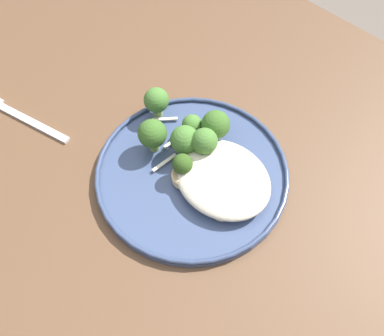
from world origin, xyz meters
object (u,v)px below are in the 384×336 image
at_px(broccoli_floret_right_tilted, 216,125).
at_px(seared_scallop_rear_pale, 223,210).
at_px(dinner_fork, 21,117).
at_px(dinner_plate, 192,172).
at_px(seared_scallop_right_edge, 223,178).
at_px(seared_scallop_front_small, 189,163).
at_px(broccoli_floret_split_head, 152,134).
at_px(seared_scallop_tilted_round, 182,178).
at_px(broccoli_floret_beside_noodles, 192,125).
at_px(broccoli_floret_tall_stalk, 182,165).
at_px(broccoli_floret_small_sprig, 204,142).
at_px(broccoli_floret_left_leaning, 156,101).
at_px(seared_scallop_half_hidden, 224,156).
at_px(broccoli_floret_center_pile, 185,140).
at_px(seared_scallop_left_edge, 207,191).

bearing_deg(broccoli_floret_right_tilted, seared_scallop_rear_pale, -41.53).
bearing_deg(dinner_fork, dinner_plate, 23.76).
xyz_separation_m(seared_scallop_right_edge, broccoli_floret_right_tilted, (-0.06, 0.05, 0.02)).
bearing_deg(seared_scallop_front_small, broccoli_floret_split_head, -166.98).
bearing_deg(seared_scallop_tilted_round, broccoli_floret_beside_noodles, 125.74).
bearing_deg(seared_scallop_tilted_round, broccoli_floret_tall_stalk, 130.60).
distance_m(broccoli_floret_small_sprig, broccoli_floret_left_leaning, 0.11).
xyz_separation_m(broccoli_floret_split_head, broccoli_floret_right_tilted, (0.05, 0.08, -0.00)).
height_order(seared_scallop_half_hidden, seared_scallop_front_small, seared_scallop_half_hidden).
distance_m(broccoli_floret_split_head, broccoli_floret_tall_stalk, 0.07).
xyz_separation_m(seared_scallop_tilted_round, broccoli_floret_center_pile, (-0.03, 0.04, 0.02)).
relative_size(seared_scallop_half_hidden, broccoli_floret_split_head, 0.44).
xyz_separation_m(seared_scallop_tilted_round, seared_scallop_left_edge, (0.04, 0.01, -0.00)).
height_order(dinner_plate, broccoli_floret_beside_noodles, broccoli_floret_beside_noodles).
distance_m(seared_scallop_left_edge, dinner_fork, 0.34).
relative_size(dinner_plate, seared_scallop_half_hidden, 10.78).
xyz_separation_m(dinner_plate, broccoli_floret_small_sprig, (-0.01, 0.03, 0.04)).
distance_m(seared_scallop_half_hidden, broccoli_floret_split_head, 0.11).
bearing_deg(broccoli_floret_beside_noodles, seared_scallop_rear_pale, -27.29).
height_order(broccoli_floret_right_tilted, broccoli_floret_beside_noodles, broccoli_floret_right_tilted).
bearing_deg(seared_scallop_half_hidden, broccoli_floret_tall_stalk, -111.38).
distance_m(seared_scallop_half_hidden, broccoli_floret_small_sprig, 0.04).
bearing_deg(seared_scallop_left_edge, broccoli_floret_left_leaning, 162.64).
bearing_deg(seared_scallop_half_hidden, broccoli_floret_right_tilted, 153.31).
bearing_deg(broccoli_floret_beside_noodles, seared_scallop_right_edge, -17.38).
relative_size(broccoli_floret_tall_stalk, broccoli_floret_left_leaning, 0.85).
distance_m(seared_scallop_front_small, broccoli_floret_right_tilted, 0.07).
xyz_separation_m(dinner_plate, broccoli_floret_center_pile, (-0.03, 0.02, 0.03)).
height_order(seared_scallop_tilted_round, broccoli_floret_left_leaning, broccoli_floret_left_leaning).
bearing_deg(seared_scallop_right_edge, seared_scallop_tilted_round, -133.63).
bearing_deg(broccoli_floret_center_pile, seared_scallop_front_small, -30.65).
bearing_deg(dinner_fork, seared_scallop_front_small, 24.83).
distance_m(broccoli_floret_center_pile, broccoli_floret_right_tilted, 0.05).
height_order(broccoli_floret_left_leaning, dinner_fork, broccoli_floret_left_leaning).
distance_m(seared_scallop_half_hidden, broccoli_floret_beside_noodles, 0.07).
relative_size(broccoli_floret_tall_stalk, dinner_fork, 0.26).
bearing_deg(seared_scallop_front_small, dinner_plate, -16.59).
bearing_deg(broccoli_floret_right_tilted, broccoli_floret_small_sprig, -71.65).
height_order(seared_scallop_left_edge, dinner_fork, seared_scallop_left_edge).
xyz_separation_m(seared_scallop_tilted_round, broccoli_floret_split_head, (-0.07, 0.01, 0.02)).
xyz_separation_m(broccoli_floret_center_pile, broccoli_floret_right_tilted, (0.01, 0.05, 0.00)).
height_order(seared_scallop_rear_pale, broccoli_floret_tall_stalk, broccoli_floret_tall_stalk).
distance_m(broccoli_floret_small_sprig, broccoli_floret_beside_noodles, 0.05).
height_order(seared_scallop_tilted_round, broccoli_floret_center_pile, broccoli_floret_center_pile).
relative_size(seared_scallop_tilted_round, broccoli_floret_left_leaning, 0.63).
distance_m(broccoli_floret_small_sprig, broccoli_floret_tall_stalk, 0.05).
xyz_separation_m(broccoli_floret_beside_noodles, dinner_fork, (-0.23, -0.17, -0.03)).
bearing_deg(dinner_fork, broccoli_floret_small_sprig, 29.25).
xyz_separation_m(broccoli_floret_small_sprig, broccoli_floret_beside_noodles, (-0.04, 0.02, -0.01)).
xyz_separation_m(seared_scallop_tilted_round, seared_scallop_front_small, (-0.01, 0.03, -0.00)).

